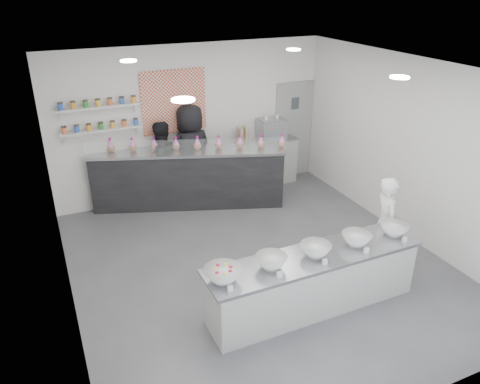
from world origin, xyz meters
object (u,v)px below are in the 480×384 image
object	(u,v)px
back_bar	(188,178)
staff_left	(161,164)
prep_counter	(313,282)
espresso_machine	(271,130)
espresso_ledge	(266,162)
staff_right	(191,153)
woman_prep	(386,223)

from	to	relation	value
back_bar	staff_left	size ratio (longest dim) A/B	2.20
prep_counter	back_bar	xyz separation A→B (m)	(-0.50, 3.70, 0.16)
back_bar	espresso_machine	world-z (taller)	espresso_machine
staff_left	back_bar	bearing A→B (deg)	138.40
espresso_ledge	staff_right	distance (m)	1.75
woman_prep	staff_left	world-z (taller)	staff_left
espresso_machine	staff_right	xyz separation A→B (m)	(-1.79, -0.04, -0.23)
staff_left	staff_right	xyz separation A→B (m)	(0.62, 0.00, 0.13)
espresso_ledge	woman_prep	bearing A→B (deg)	-87.18
espresso_ledge	espresso_machine	bearing A→B (deg)	0.00
espresso_ledge	woman_prep	distance (m)	3.58
prep_counter	staff_right	size ratio (longest dim) A/B	1.55
woman_prep	staff_right	distance (m)	3.99
back_bar	prep_counter	bearing A→B (deg)	-62.40
back_bar	espresso_machine	xyz separation A→B (m)	(1.95, 0.29, 0.63)
prep_counter	back_bar	distance (m)	3.73
espresso_ledge	espresso_machine	world-z (taller)	espresso_machine
espresso_ledge	espresso_machine	distance (m)	0.71
espresso_machine	staff_right	bearing A→B (deg)	-178.60
woman_prep	staff_left	bearing A→B (deg)	52.42
back_bar	espresso_machine	size ratio (longest dim) A/B	6.56
espresso_machine	staff_left	distance (m)	2.43
prep_counter	espresso_ledge	distance (m)	4.21
back_bar	espresso_machine	bearing A→B (deg)	28.43
woman_prep	staff_right	size ratio (longest dim) A/B	0.77
woman_prep	staff_right	world-z (taller)	staff_right
back_bar	staff_right	distance (m)	0.50
prep_counter	espresso_machine	size ratio (longest dim) A/B	5.38
espresso_ledge	staff_right	bearing A→B (deg)	-178.51
woman_prep	staff_left	distance (m)	4.31
prep_counter	woman_prep	xyz separation A→B (m)	(1.52, 0.42, 0.33)
woman_prep	staff_left	xyz separation A→B (m)	(-2.47, 3.53, 0.09)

